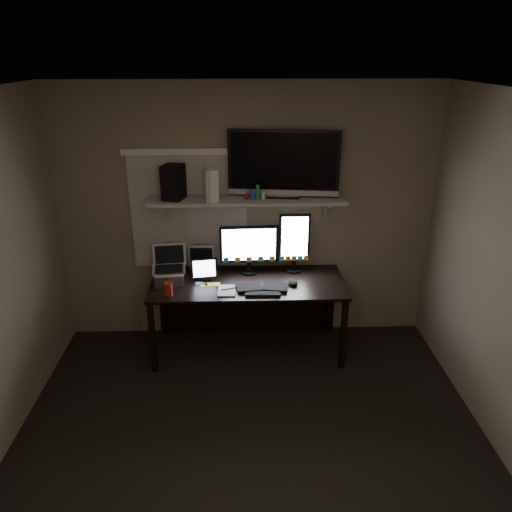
{
  "coord_description": "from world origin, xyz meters",
  "views": [
    {
      "loc": [
        -0.06,
        -2.78,
        2.74
      ],
      "look_at": [
        0.07,
        1.25,
        1.06
      ],
      "focal_mm": 35.0,
      "sensor_mm": 36.0,
      "label": 1
    }
  ],
  "objects_px": {
    "tablet": "(204,269)",
    "game_console": "(211,184)",
    "mouse": "(293,283)",
    "monitor_portrait": "(294,243)",
    "tv": "(284,164)",
    "cup": "(168,289)",
    "monitor_landscape": "(249,249)",
    "keyboard": "(262,287)",
    "speaker": "(173,182)",
    "laptop": "(169,266)",
    "desk": "(248,293)"
  },
  "relations": [
    {
      "from": "keyboard",
      "to": "game_console",
      "type": "distance_m",
      "value": 1.04
    },
    {
      "from": "tablet",
      "to": "game_console",
      "type": "height_order",
      "value": "game_console"
    },
    {
      "from": "monitor_portrait",
      "to": "tablet",
      "type": "relative_size",
      "value": 2.4
    },
    {
      "from": "tablet",
      "to": "mouse",
      "type": "bearing_deg",
      "value": -18.07
    },
    {
      "from": "tablet",
      "to": "laptop",
      "type": "distance_m",
      "value": 0.33
    },
    {
      "from": "cup",
      "to": "speaker",
      "type": "relative_size",
      "value": 0.38
    },
    {
      "from": "game_console",
      "to": "monitor_portrait",
      "type": "bearing_deg",
      "value": -14.46
    },
    {
      "from": "monitor_landscape",
      "to": "cup",
      "type": "xyz_separation_m",
      "value": [
        -0.72,
        -0.46,
        -0.18
      ]
    },
    {
      "from": "monitor_landscape",
      "to": "tablet",
      "type": "distance_m",
      "value": 0.47
    },
    {
      "from": "cup",
      "to": "tv",
      "type": "relative_size",
      "value": 0.12
    },
    {
      "from": "desk",
      "to": "cup",
      "type": "distance_m",
      "value": 0.83
    },
    {
      "from": "keyboard",
      "to": "cup",
      "type": "distance_m",
      "value": 0.84
    },
    {
      "from": "monitor_landscape",
      "to": "keyboard",
      "type": "bearing_deg",
      "value": -75.53
    },
    {
      "from": "tablet",
      "to": "game_console",
      "type": "bearing_deg",
      "value": 47.18
    },
    {
      "from": "monitor_portrait",
      "to": "laptop",
      "type": "xyz_separation_m",
      "value": [
        -1.18,
        -0.24,
        -0.13
      ]
    },
    {
      "from": "mouse",
      "to": "laptop",
      "type": "bearing_deg",
      "value": 162.75
    },
    {
      "from": "monitor_portrait",
      "to": "keyboard",
      "type": "bearing_deg",
      "value": -131.04
    },
    {
      "from": "cup",
      "to": "keyboard",
      "type": "bearing_deg",
      "value": 6.2
    },
    {
      "from": "cup",
      "to": "laptop",
      "type": "bearing_deg",
      "value": 94.44
    },
    {
      "from": "game_console",
      "to": "speaker",
      "type": "bearing_deg",
      "value": 157.09
    },
    {
      "from": "mouse",
      "to": "laptop",
      "type": "xyz_separation_m",
      "value": [
        -1.14,
        0.07,
        0.15
      ]
    },
    {
      "from": "desk",
      "to": "cup",
      "type": "xyz_separation_m",
      "value": [
        -0.7,
        -0.37,
        0.24
      ]
    },
    {
      "from": "speaker",
      "to": "tv",
      "type": "bearing_deg",
      "value": 18.07
    },
    {
      "from": "keyboard",
      "to": "game_console",
      "type": "bearing_deg",
      "value": 145.39
    },
    {
      "from": "tablet",
      "to": "cup",
      "type": "relative_size",
      "value": 2.07
    },
    {
      "from": "monitor_landscape",
      "to": "monitor_portrait",
      "type": "height_order",
      "value": "monitor_portrait"
    },
    {
      "from": "tablet",
      "to": "speaker",
      "type": "height_order",
      "value": "speaker"
    },
    {
      "from": "speaker",
      "to": "desk",
      "type": "bearing_deg",
      "value": 8.57
    },
    {
      "from": "monitor_portrait",
      "to": "tv",
      "type": "xyz_separation_m",
      "value": [
        -0.12,
        0.01,
        0.76
      ]
    },
    {
      "from": "keyboard",
      "to": "tablet",
      "type": "relative_size",
      "value": 1.94
    },
    {
      "from": "game_console",
      "to": "cup",
      "type": "bearing_deg",
      "value": -151.47
    },
    {
      "from": "monitor_landscape",
      "to": "laptop",
      "type": "xyz_separation_m",
      "value": [
        -0.74,
        -0.21,
        -0.07
      ]
    },
    {
      "from": "desk",
      "to": "mouse",
      "type": "relative_size",
      "value": 14.82
    },
    {
      "from": "cup",
      "to": "monitor_portrait",
      "type": "bearing_deg",
      "value": 22.61
    },
    {
      "from": "monitor_landscape",
      "to": "cup",
      "type": "bearing_deg",
      "value": -150.19
    },
    {
      "from": "keyboard",
      "to": "laptop",
      "type": "xyz_separation_m",
      "value": [
        -0.85,
        0.15,
        0.15
      ]
    },
    {
      "from": "mouse",
      "to": "speaker",
      "type": "bearing_deg",
      "value": 152.21
    },
    {
      "from": "game_console",
      "to": "monitor_landscape",
      "type": "bearing_deg",
      "value": -12.86
    },
    {
      "from": "tv",
      "to": "speaker",
      "type": "relative_size",
      "value": 3.25
    },
    {
      "from": "laptop",
      "to": "tv",
      "type": "height_order",
      "value": "tv"
    },
    {
      "from": "cup",
      "to": "tv",
      "type": "bearing_deg",
      "value": 25.3
    },
    {
      "from": "mouse",
      "to": "speaker",
      "type": "height_order",
      "value": "speaker"
    },
    {
      "from": "desk",
      "to": "monitor_portrait",
      "type": "relative_size",
      "value": 3.05
    },
    {
      "from": "mouse",
      "to": "laptop",
      "type": "height_order",
      "value": "laptop"
    },
    {
      "from": "tv",
      "to": "monitor_landscape",
      "type": "bearing_deg",
      "value": -166.52
    },
    {
      "from": "desk",
      "to": "monitor_landscape",
      "type": "bearing_deg",
      "value": 78.71
    },
    {
      "from": "tv",
      "to": "laptop",
      "type": "bearing_deg",
      "value": -159.58
    },
    {
      "from": "laptop",
      "to": "tv",
      "type": "xyz_separation_m",
      "value": [
        1.06,
        0.25,
        0.88
      ]
    },
    {
      "from": "mouse",
      "to": "cup",
      "type": "relative_size",
      "value": 1.02
    },
    {
      "from": "desk",
      "to": "tablet",
      "type": "relative_size",
      "value": 7.31
    }
  ]
}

